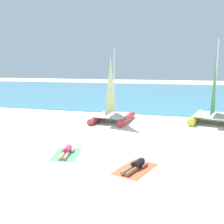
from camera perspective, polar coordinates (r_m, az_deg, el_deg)
ground_plane at (r=20.54m, az=3.95°, el=-1.15°), size 120.00×120.00×0.00m
ocean_water at (r=41.55m, az=10.67°, el=4.16°), size 120.00×40.00×0.05m
sailboat_red at (r=18.88m, az=0.06°, el=0.25°), size 2.56×3.93×5.07m
sailboat_yellow at (r=19.76m, az=20.76°, el=0.31°), size 3.46×4.76×5.70m
towel_left at (r=12.15m, az=-9.66°, el=-8.83°), size 1.53×2.11×0.01m
sunbather_left at (r=12.17m, az=-9.60°, el=-8.17°), size 0.76×1.55×0.30m
towel_right at (r=10.39m, az=4.96°, el=-11.95°), size 1.57×2.13×0.01m
sunbather_right at (r=10.40m, az=5.15°, el=-11.19°), size 0.79×1.55×0.30m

